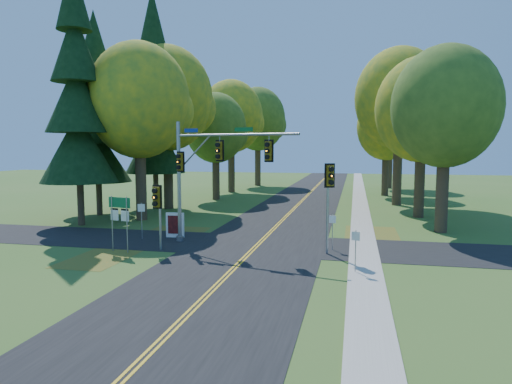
% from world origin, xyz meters
% --- Properties ---
extents(ground, '(160.00, 160.00, 0.00)m').
position_xyz_m(ground, '(0.00, 0.00, 0.00)').
color(ground, '#355E21').
rests_on(ground, ground).
extents(road_main, '(8.00, 160.00, 0.02)m').
position_xyz_m(road_main, '(0.00, 0.00, 0.01)').
color(road_main, black).
rests_on(road_main, ground).
extents(road_cross, '(60.00, 6.00, 0.02)m').
position_xyz_m(road_cross, '(0.00, 2.00, 0.01)').
color(road_cross, black).
rests_on(road_cross, ground).
extents(centerline_left, '(0.10, 160.00, 0.01)m').
position_xyz_m(centerline_left, '(-0.10, 0.00, 0.03)').
color(centerline_left, gold).
rests_on(centerline_left, road_main).
extents(centerline_right, '(0.10, 160.00, 0.01)m').
position_xyz_m(centerline_right, '(0.10, 0.00, 0.03)').
color(centerline_right, gold).
rests_on(centerline_right, road_main).
extents(sidewalk_east, '(1.60, 160.00, 0.06)m').
position_xyz_m(sidewalk_east, '(6.20, 0.00, 0.03)').
color(sidewalk_east, '#9E998E').
rests_on(sidewalk_east, ground).
extents(leaf_patch_w_near, '(4.00, 6.00, 0.00)m').
position_xyz_m(leaf_patch_w_near, '(-6.50, 4.00, 0.01)').
color(leaf_patch_w_near, brown).
rests_on(leaf_patch_w_near, ground).
extents(leaf_patch_e, '(3.50, 8.00, 0.00)m').
position_xyz_m(leaf_patch_e, '(6.80, 6.00, 0.01)').
color(leaf_patch_e, brown).
rests_on(leaf_patch_e, ground).
extents(leaf_patch_w_far, '(3.00, 5.00, 0.00)m').
position_xyz_m(leaf_patch_w_far, '(-7.50, -3.00, 0.01)').
color(leaf_patch_w_far, brown).
rests_on(leaf_patch_w_far, ground).
extents(tree_w_a, '(8.00, 8.00, 14.15)m').
position_xyz_m(tree_w_a, '(-11.13, 9.38, 9.49)').
color(tree_w_a, '#38281C').
rests_on(tree_w_a, ground).
extents(tree_e_a, '(7.20, 7.20, 12.73)m').
position_xyz_m(tree_e_a, '(11.57, 8.77, 8.53)').
color(tree_e_a, '#38281C').
rests_on(tree_e_a, ground).
extents(tree_w_b, '(8.60, 8.60, 15.38)m').
position_xyz_m(tree_w_b, '(-11.72, 16.29, 10.37)').
color(tree_w_b, '#38281C').
rests_on(tree_w_b, ground).
extents(tree_e_b, '(7.60, 7.60, 13.33)m').
position_xyz_m(tree_e_b, '(10.97, 15.58, 8.90)').
color(tree_e_b, '#38281C').
rests_on(tree_e_b, ground).
extents(tree_w_c, '(6.80, 6.80, 11.91)m').
position_xyz_m(tree_w_c, '(-9.54, 24.47, 7.94)').
color(tree_w_c, '#38281C').
rests_on(tree_w_c, ground).
extents(tree_e_c, '(8.80, 8.80, 15.79)m').
position_xyz_m(tree_e_c, '(9.88, 23.69, 10.66)').
color(tree_e_c, '#38281C').
rests_on(tree_e_c, ground).
extents(tree_w_d, '(8.20, 8.20, 14.56)m').
position_xyz_m(tree_w_d, '(-10.13, 33.18, 9.78)').
color(tree_w_d, '#38281C').
rests_on(tree_w_d, ground).
extents(tree_e_d, '(7.00, 7.00, 12.32)m').
position_xyz_m(tree_e_d, '(9.26, 32.87, 8.24)').
color(tree_e_d, '#38281C').
rests_on(tree_e_d, ground).
extents(tree_w_e, '(8.40, 8.40, 14.97)m').
position_xyz_m(tree_w_e, '(-8.92, 44.09, 10.07)').
color(tree_w_e, '#38281C').
rests_on(tree_w_e, ground).
extents(tree_e_e, '(7.80, 7.80, 13.74)m').
position_xyz_m(tree_e_e, '(10.47, 43.58, 9.19)').
color(tree_e_e, '#38281C').
rests_on(tree_e_e, ground).
extents(pine_a, '(5.60, 5.60, 19.48)m').
position_xyz_m(pine_a, '(-14.50, 6.00, 9.18)').
color(pine_a, '#38281C').
rests_on(pine_a, ground).
extents(pine_b, '(5.60, 5.60, 17.31)m').
position_xyz_m(pine_b, '(-16.00, 11.00, 8.16)').
color(pine_b, '#38281C').
rests_on(pine_b, ground).
extents(pine_c, '(5.60, 5.60, 20.56)m').
position_xyz_m(pine_c, '(-13.00, 16.00, 9.69)').
color(pine_c, '#38281C').
rests_on(pine_c, ground).
extents(traffic_mast, '(7.94, 2.29, 7.41)m').
position_xyz_m(traffic_mast, '(-3.06, 1.45, 4.76)').
color(traffic_mast, gray).
rests_on(traffic_mast, ground).
extents(east_signal_pole, '(0.54, 0.66, 5.00)m').
position_xyz_m(east_signal_pole, '(4.28, 0.28, 3.79)').
color(east_signal_pole, gray).
rests_on(east_signal_pole, ground).
extents(ped_signal_pole, '(0.59, 0.69, 3.75)m').
position_xyz_m(ped_signal_pole, '(-5.19, -0.78, 2.79)').
color(ped_signal_pole, '#95979E').
rests_on(ped_signal_pole, ground).
extents(route_sign_cluster, '(1.45, 0.35, 3.16)m').
position_xyz_m(route_sign_cluster, '(-7.17, -1.47, 2.23)').
color(route_sign_cluster, gray).
rests_on(route_sign_cluster, ground).
extents(info_kiosk, '(1.19, 0.27, 1.63)m').
position_xyz_m(info_kiosk, '(-5.73, 2.99, 0.81)').
color(info_kiosk, white).
rests_on(info_kiosk, ground).
extents(reg_sign_e_north, '(0.39, 0.13, 2.05)m').
position_xyz_m(reg_sign_e_north, '(4.43, 1.50, 1.41)').
color(reg_sign_e_north, gray).
rests_on(reg_sign_e_north, ground).
extents(reg_sign_e_south, '(0.38, 0.10, 2.02)m').
position_xyz_m(reg_sign_e_south, '(5.73, -3.09, 1.38)').
color(reg_sign_e_south, gray).
rests_on(reg_sign_e_south, ground).
extents(reg_sign_w, '(0.44, 0.14, 2.35)m').
position_xyz_m(reg_sign_w, '(-7.57, 1.99, 1.61)').
color(reg_sign_w, gray).
rests_on(reg_sign_w, ground).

